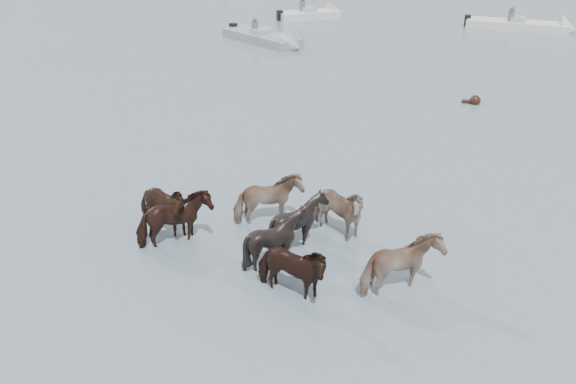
% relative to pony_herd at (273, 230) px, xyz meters
% --- Properties ---
extents(ground, '(400.00, 400.00, 0.00)m').
position_rel_pony_herd_xyz_m(ground, '(-1.96, -0.50, -0.59)').
color(ground, '#4A5D6A').
rests_on(ground, ground).
extents(pony_herd, '(7.87, 4.21, 1.55)m').
position_rel_pony_herd_xyz_m(pony_herd, '(0.00, 0.00, 0.00)').
color(pony_herd, black).
rests_on(pony_herd, ground).
extents(swimming_pony, '(0.72, 0.44, 0.44)m').
position_rel_pony_herd_xyz_m(swimming_pony, '(3.79, 12.82, -0.49)').
color(swimming_pony, black).
rests_on(swimming_pony, ground).
extents(motorboat_a, '(4.41, 4.00, 1.92)m').
position_rel_pony_herd_xyz_m(motorboat_a, '(-6.92, 27.59, -0.36)').
color(motorboat_a, silver).
rests_on(motorboat_a, ground).
extents(motorboat_b, '(5.61, 4.04, 1.92)m').
position_rel_pony_herd_xyz_m(motorboat_b, '(-7.26, 19.66, -0.37)').
color(motorboat_b, gray).
rests_on(motorboat_b, ground).
extents(motorboat_c, '(6.42, 1.83, 1.92)m').
position_rel_pony_herd_xyz_m(motorboat_c, '(6.14, 28.02, -0.37)').
color(motorboat_c, silver).
rests_on(motorboat_c, ground).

